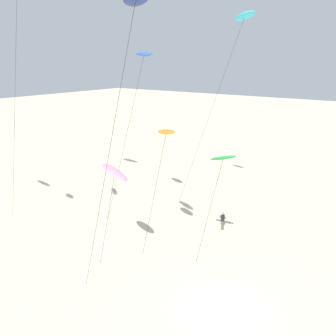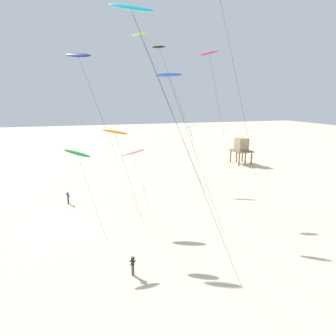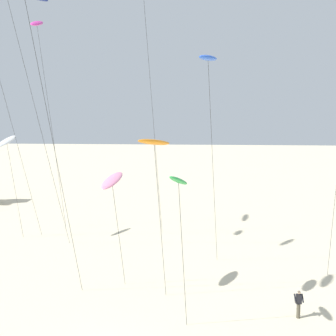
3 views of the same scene
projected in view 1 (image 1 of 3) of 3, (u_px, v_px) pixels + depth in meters
ground_plane at (223, 309)px, 25.72m from camera, size 260.00×260.00×0.00m
kite_pink at (114, 173)px, 27.82m from camera, size 1.47×3.70×8.21m
kite_orange at (166, 133)px, 28.14m from camera, size 2.12×4.11×10.70m
kite_navy at (135, 1)px, 19.66m from camera, size 2.41×7.44×18.46m
kite_blue at (144, 56)px, 31.75m from camera, size 1.82×6.94×15.66m
kite_cyan at (244, 18)px, 34.32m from camera, size 2.32×8.88×19.12m
kite_green at (223, 159)px, 27.74m from camera, size 1.22×3.48×9.19m
kite_flyer_nearest at (223, 221)px, 37.16m from camera, size 0.54×0.51×1.67m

